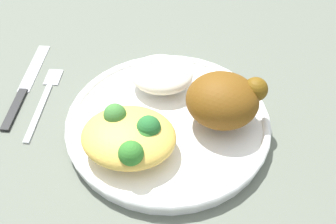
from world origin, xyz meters
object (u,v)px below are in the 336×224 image
at_px(plate, 168,123).
at_px(knife, 22,91).
at_px(roasted_chicken, 224,100).
at_px(mac_cheese_with_broccoli, 130,136).
at_px(rice_pile, 162,74).
at_px(fork, 45,97).

height_order(plate, knife, plate).
distance_m(roasted_chicken, mac_cheese_with_broccoli, 0.12).
bearing_deg(roasted_chicken, plate, -171.17).
distance_m(roasted_chicken, knife, 0.29).
bearing_deg(rice_pile, fork, -167.91).
relative_size(roasted_chicken, mac_cheese_with_broccoli, 0.88).
height_order(roasted_chicken, knife, roasted_chicken).
xyz_separation_m(roasted_chicken, mac_cheese_with_broccoli, (-0.10, -0.07, -0.01)).
xyz_separation_m(plate, roasted_chicken, (0.07, 0.01, 0.04)).
distance_m(plate, mac_cheese_with_broccoli, 0.07).
xyz_separation_m(rice_pile, knife, (-0.20, -0.03, -0.03)).
distance_m(rice_pile, fork, 0.17).
bearing_deg(roasted_chicken, fork, 175.75).
bearing_deg(rice_pile, mac_cheese_with_broccoli, -97.99).
height_order(plate, mac_cheese_with_broccoli, mac_cheese_with_broccoli).
height_order(roasted_chicken, rice_pile, roasted_chicken).
relative_size(mac_cheese_with_broccoli, fork, 0.79).
bearing_deg(knife, roasted_chicken, -4.75).
bearing_deg(fork, mac_cheese_with_broccoli, -30.18).
xyz_separation_m(mac_cheese_with_broccoli, knife, (-0.18, 0.09, -0.04)).
relative_size(roasted_chicken, fork, 0.70).
distance_m(roasted_chicken, fork, 0.26).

